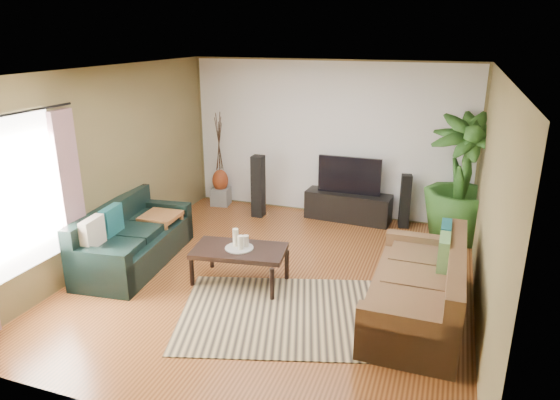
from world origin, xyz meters
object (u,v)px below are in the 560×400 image
at_px(side_table, 162,231).
at_px(television, 349,175).
at_px(tv_stand, 348,206).
at_px(speaker_left, 258,186).
at_px(speaker_right, 405,201).
at_px(coffee_table, 240,266).
at_px(sofa_left, 135,235).
at_px(potted_plant, 462,179).
at_px(sofa_right, 417,282).
at_px(pedestal, 221,196).
at_px(vase, 220,180).

bearing_deg(side_table, television, 41.54).
bearing_deg(side_table, tv_stand, 41.54).
relative_size(television, speaker_left, 0.98).
height_order(tv_stand, speaker_right, speaker_right).
bearing_deg(coffee_table, sofa_left, 169.43).
xyz_separation_m(potted_plant, side_table, (-4.20, -1.85, -0.72)).
bearing_deg(speaker_right, sofa_right, -92.98).
bearing_deg(speaker_left, pedestal, 159.29).
relative_size(sofa_right, speaker_right, 2.40).
xyz_separation_m(speaker_right, pedestal, (-3.40, 0.02, -0.29)).
relative_size(speaker_right, pedestal, 2.78).
distance_m(sofa_left, vase, 2.68).
distance_m(tv_stand, pedestal, 2.45).
distance_m(sofa_left, coffee_table, 1.64).
bearing_deg(sofa_left, vase, -7.04).
distance_m(tv_stand, television, 0.56).
height_order(sofa_right, speaker_left, speaker_left).
bearing_deg(vase, tv_stand, 0.00).
height_order(sofa_left, potted_plant, potted_plant).
distance_m(coffee_table, potted_plant, 3.69).
bearing_deg(pedestal, coffee_table, -59.80).
relative_size(sofa_left, tv_stand, 1.39).
bearing_deg(coffee_table, speaker_left, 97.73).
xyz_separation_m(tv_stand, television, (0.00, 0.00, 0.56)).
bearing_deg(sofa_left, television, -49.10).
bearing_deg(tv_stand, sofa_right, -59.80).
bearing_deg(vase, speaker_left, -20.35).
relative_size(potted_plant, side_table, 3.60).
relative_size(sofa_right, coffee_table, 1.84).
relative_size(coffee_table, pedestal, 3.62).
height_order(vase, side_table, vase).
relative_size(tv_stand, potted_plant, 0.74).
bearing_deg(television, side_table, -138.46).
bearing_deg(speaker_right, vase, 168.05).
distance_m(speaker_left, side_table, 2.00).
height_order(sofa_right, speaker_right, speaker_right).
xyz_separation_m(sofa_left, speaker_right, (3.44, 2.66, 0.03)).
bearing_deg(speaker_right, coffee_table, -135.26).
xyz_separation_m(speaker_left, potted_plant, (3.35, 0.05, 0.44)).
relative_size(tv_stand, speaker_right, 1.62).
xyz_separation_m(potted_plant, vase, (-4.25, 0.28, -0.52)).
bearing_deg(tv_stand, television, 0.00).
bearing_deg(sofa_right, potted_plant, 170.94).
bearing_deg(pedestal, sofa_left, -90.78).
height_order(speaker_right, pedestal, speaker_right).
relative_size(speaker_left, pedestal, 3.36).
height_order(television, potted_plant, potted_plant).
bearing_deg(coffee_table, speaker_right, 48.03).
height_order(sofa_left, side_table, sofa_left).
xyz_separation_m(coffee_table, potted_plant, (2.65, 2.46, 0.75)).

